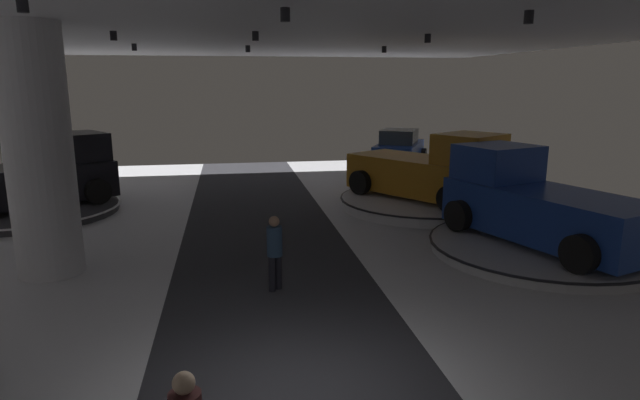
{
  "coord_description": "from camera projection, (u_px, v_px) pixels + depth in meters",
  "views": [
    {
      "loc": [
        -0.83,
        -6.4,
        4.26
      ],
      "look_at": [
        1.33,
        6.22,
        1.4
      ],
      "focal_mm": 29.93,
      "sensor_mm": 36.0,
      "label": 1
    }
  ],
  "objects": [
    {
      "name": "display_platform_far_left",
      "position": [
        29.0,
        210.0,
        17.45
      ],
      "size": [
        5.68,
        5.68,
        0.25
      ],
      "color": "#333338",
      "rests_on": "ground"
    },
    {
      "name": "display_car_deep_right",
      "position": [
        399.0,
        149.0,
        25.43
      ],
      "size": [
        3.61,
        4.56,
        1.71
      ],
      "color": "navy",
      "rests_on": "display_platform_deep_right"
    },
    {
      "name": "pickup_truck_far_left",
      "position": [
        36.0,
        177.0,
        17.44
      ],
      "size": [
        5.57,
        4.73,
        2.3
      ],
      "color": "black",
      "rests_on": "display_platform_far_left"
    },
    {
      "name": "pickup_truck_far_right",
      "position": [
        432.0,
        172.0,
        17.86
      ],
      "size": [
        4.69,
        5.59,
        2.3
      ],
      "color": "#B77519",
      "rests_on": "display_platform_far_right"
    },
    {
      "name": "display_platform_mid_right",
      "position": [
        543.0,
        247.0,
        13.53
      ],
      "size": [
        5.68,
        5.68,
        0.27
      ],
      "color": "#B7B7BC",
      "rests_on": "ground"
    },
    {
      "name": "display_platform_deep_right",
      "position": [
        399.0,
        168.0,
        25.66
      ],
      "size": [
        4.71,
        4.71,
        0.32
      ],
      "color": "#B7B7BC",
      "rests_on": "ground"
    },
    {
      "name": "display_platform_far_right",
      "position": [
        423.0,
        202.0,
        18.33
      ],
      "size": [
        5.68,
        5.68,
        0.36
      ],
      "color": "silver",
      "rests_on": "ground"
    },
    {
      "name": "column_left",
      "position": [
        39.0,
        152.0,
        11.57
      ],
      "size": [
        1.4,
        1.4,
        5.5
      ],
      "color": "silver",
      "rests_on": "ground"
    },
    {
      "name": "pickup_truck_mid_right",
      "position": [
        536.0,
        204.0,
        13.57
      ],
      "size": [
        3.93,
        5.69,
        2.3
      ],
      "color": "navy",
      "rests_on": "display_platform_mid_right"
    },
    {
      "name": "visitor_walking_far",
      "position": [
        275.0,
        248.0,
        10.94
      ],
      "size": [
        0.32,
        0.32,
        1.59
      ],
      "color": "black",
      "rests_on": "ground"
    }
  ]
}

